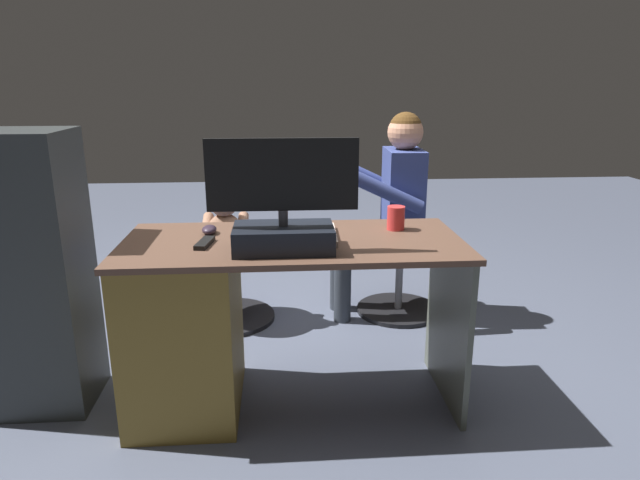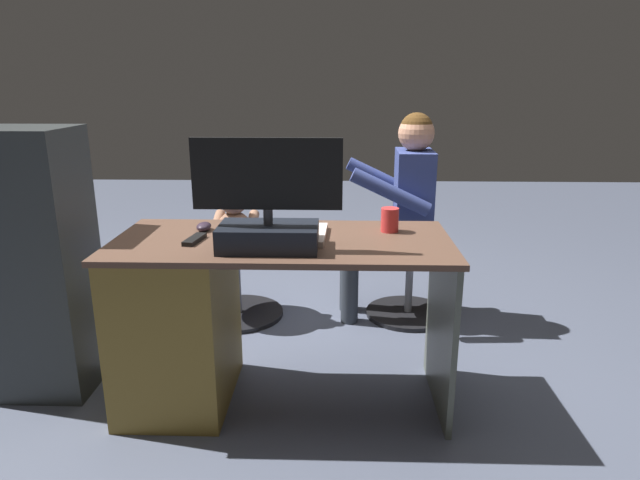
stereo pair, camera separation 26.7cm
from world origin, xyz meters
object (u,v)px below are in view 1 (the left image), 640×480
at_px(teddy_bear, 225,222).
at_px(visitor_chair, 399,272).
at_px(keyboard, 282,229).
at_px(person, 390,200).
at_px(monitor, 283,217).
at_px(computer_mouse, 209,230).
at_px(office_chair_teddy, 228,280).
at_px(tv_remote, 205,243).
at_px(desk, 208,320).
at_px(cup, 396,218).

relative_size(teddy_bear, visitor_chair, 0.74).
height_order(keyboard, person, person).
height_order(monitor, computer_mouse, monitor).
height_order(monitor, office_chair_teddy, monitor).
relative_size(computer_mouse, office_chair_teddy, 0.18).
distance_m(teddy_bear, visitor_chair, 1.06).
bearing_deg(tv_remote, person, -124.74).
height_order(tv_remote, person, person).
bearing_deg(desk, computer_mouse, -96.39).
bearing_deg(office_chair_teddy, desk, 89.96).
relative_size(monitor, tv_remote, 3.72).
xyz_separation_m(monitor, cup, (-0.48, -0.26, -0.08)).
bearing_deg(desk, teddy_bear, -90.04).
relative_size(cup, person, 0.09).
distance_m(desk, computer_mouse, 0.38).
height_order(desk, person, person).
distance_m(office_chair_teddy, person, 1.04).
relative_size(computer_mouse, cup, 0.95).
bearing_deg(computer_mouse, tv_remote, 90.40).
bearing_deg(keyboard, person, -128.41).
distance_m(monitor, office_chair_teddy, 1.22).
height_order(tv_remote, office_chair_teddy, tv_remote).
bearing_deg(office_chair_teddy, visitor_chair, -178.11).
height_order(computer_mouse, teddy_bear, teddy_bear).
bearing_deg(teddy_bear, tv_remote, 90.85).
height_order(computer_mouse, office_chair_teddy, computer_mouse).
xyz_separation_m(desk, tv_remote, (-0.01, 0.05, 0.35)).
bearing_deg(person, cup, 80.46).
height_order(monitor, tv_remote, monitor).
bearing_deg(tv_remote, cup, -158.09).
xyz_separation_m(visitor_chair, person, (0.07, 0.00, 0.44)).
relative_size(cup, office_chair_teddy, 0.19).
distance_m(monitor, visitor_chair, 1.39).
bearing_deg(cup, monitor, 28.30).
bearing_deg(desk, visitor_chair, -138.02).
distance_m(computer_mouse, office_chair_teddy, 0.91).
height_order(monitor, teddy_bear, monitor).
bearing_deg(teddy_bear, cup, 136.67).
distance_m(tv_remote, visitor_chair, 1.46).
bearing_deg(keyboard, teddy_bear, -67.26).
bearing_deg(keyboard, computer_mouse, 1.86).
height_order(office_chair_teddy, teddy_bear, teddy_bear).
xyz_separation_m(keyboard, computer_mouse, (0.31, 0.01, 0.01)).
height_order(monitor, keyboard, monitor).
relative_size(desk, visitor_chair, 2.77).
xyz_separation_m(monitor, computer_mouse, (0.31, -0.25, -0.11)).
height_order(computer_mouse, tv_remote, computer_mouse).
height_order(desk, teddy_bear, teddy_bear).
height_order(keyboard, tv_remote, keyboard).
relative_size(desk, person, 1.16).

